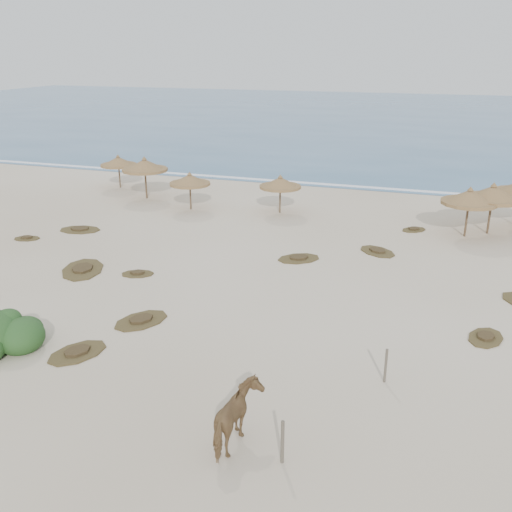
# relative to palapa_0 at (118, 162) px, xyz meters

# --- Properties ---
(ground) EXTENTS (160.00, 160.00, 0.00)m
(ground) POSITION_rel_palapa_0_xyz_m (15.37, -20.07, -1.96)
(ground) COLOR beige
(ground) RESTS_ON ground
(ocean) EXTENTS (200.00, 100.00, 0.01)m
(ocean) POSITION_rel_palapa_0_xyz_m (15.37, 54.93, -1.96)
(ocean) COLOR #2B5681
(ocean) RESTS_ON ground
(foam_line) EXTENTS (70.00, 0.60, 0.01)m
(foam_line) POSITION_rel_palapa_0_xyz_m (15.37, 5.93, -1.96)
(foam_line) COLOR white
(foam_line) RESTS_ON ground
(palapa_0) EXTENTS (3.53, 3.53, 2.53)m
(palapa_0) POSITION_rel_palapa_0_xyz_m (0.00, 0.00, 0.00)
(palapa_0) COLOR brown
(palapa_0) RESTS_ON ground
(palapa_1) EXTENTS (3.67, 3.67, 2.97)m
(palapa_1) POSITION_rel_palapa_0_xyz_m (3.51, -2.28, 0.34)
(palapa_1) COLOR brown
(palapa_1) RESTS_ON ground
(palapa_2) EXTENTS (2.78, 2.78, 2.51)m
(palapa_2) POSITION_rel_palapa_0_xyz_m (7.72, -4.01, -0.01)
(palapa_2) COLOR brown
(palapa_2) RESTS_ON ground
(palapa_3) EXTENTS (3.45, 3.45, 2.50)m
(palapa_3) POSITION_rel_palapa_0_xyz_m (13.54, -2.97, -0.02)
(palapa_3) COLOR brown
(palapa_3) RESTS_ON ground
(palapa_4) EXTENTS (4.05, 4.05, 2.88)m
(palapa_4) POSITION_rel_palapa_0_xyz_m (24.84, -4.38, 0.27)
(palapa_4) COLOR brown
(palapa_4) RESTS_ON ground
(palapa_5) EXTENTS (4.02, 4.02, 2.98)m
(palapa_5) POSITION_rel_palapa_0_xyz_m (26.08, -3.40, 0.35)
(palapa_5) COLOR brown
(palapa_5) RESTS_ON ground
(horse) EXTENTS (0.94, 2.03, 1.71)m
(horse) POSITION_rel_palapa_0_xyz_m (18.85, -25.42, -1.11)
(horse) COLOR olive
(horse) RESTS_ON ground
(fence_post_near) EXTENTS (0.12, 0.12, 1.26)m
(fence_post_near) POSITION_rel_palapa_0_xyz_m (20.17, -25.67, -1.33)
(fence_post_near) COLOR brown
(fence_post_near) RESTS_ON ground
(fence_post_far) EXTENTS (0.11, 0.11, 1.18)m
(fence_post_far) POSITION_rel_palapa_0_xyz_m (22.24, -21.03, -1.37)
(fence_post_far) COLOR brown
(fence_post_far) RESTS_ON ground
(scrub_1) EXTENTS (3.02, 3.52, 0.16)m
(scrub_1) POSITION_rel_palapa_0_xyz_m (7.38, -15.71, -1.91)
(scrub_1) COLOR brown
(scrub_1) RESTS_ON ground
(scrub_2) EXTENTS (1.78, 1.45, 0.16)m
(scrub_2) POSITION_rel_palapa_0_xyz_m (10.16, -15.37, -1.91)
(scrub_2) COLOR brown
(scrub_2) RESTS_ON ground
(scrub_3) EXTENTS (2.62, 2.46, 0.16)m
(scrub_3) POSITION_rel_palapa_0_xyz_m (16.85, -10.97, -1.91)
(scrub_3) COLOR brown
(scrub_3) RESTS_ON ground
(scrub_4) EXTENTS (1.67, 2.07, 0.16)m
(scrub_4) POSITION_rel_palapa_0_xyz_m (25.44, -16.93, -1.91)
(scrub_4) COLOR brown
(scrub_4) RESTS_ON ground
(scrub_6) EXTENTS (2.66, 1.99, 0.16)m
(scrub_6) POSITION_rel_palapa_0_xyz_m (3.49, -10.30, -1.91)
(scrub_6) COLOR brown
(scrub_6) RESTS_ON ground
(scrub_7) EXTENTS (2.54, 2.45, 0.16)m
(scrub_7) POSITION_rel_palapa_0_xyz_m (20.49, -8.65, -1.91)
(scrub_7) COLOR brown
(scrub_7) RESTS_ON ground
(scrub_8) EXTENTS (1.64, 1.30, 0.16)m
(scrub_8) POSITION_rel_palapa_0_xyz_m (1.64, -12.62, -1.91)
(scrub_8) COLOR brown
(scrub_8) RESTS_ON ground
(scrub_9) EXTENTS (2.36, 2.68, 0.16)m
(scrub_9) POSITION_rel_palapa_0_xyz_m (12.74, -19.67, -1.91)
(scrub_9) COLOR brown
(scrub_9) RESTS_ON ground
(scrub_10) EXTENTS (1.79, 1.75, 0.16)m
(scrub_10) POSITION_rel_palapa_0_xyz_m (22.03, -4.14, -1.91)
(scrub_10) COLOR brown
(scrub_10) RESTS_ON ground
(scrub_11) EXTENTS (2.20, 2.55, 0.16)m
(scrub_11) POSITION_rel_palapa_0_xyz_m (11.86, -22.59, -1.91)
(scrub_11) COLOR brown
(scrub_11) RESTS_ON ground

